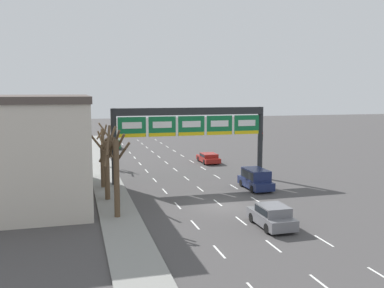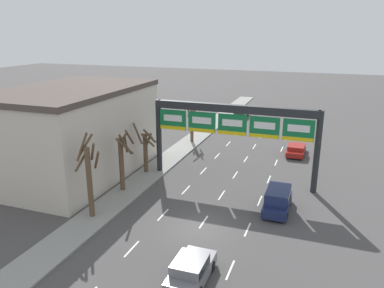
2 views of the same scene
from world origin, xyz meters
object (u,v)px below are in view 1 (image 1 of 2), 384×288
object	(u,v)px
sign_gantry	(191,125)
car_green	(113,144)
suv_navy	(256,178)
traffic_light_near_gantry	(261,145)
tree_bare_closest	(109,163)
tree_bare_second	(116,170)
car_red	(208,158)
tree_bare_furthest	(104,160)
car_grey	(272,215)
tree_bare_third	(103,144)

from	to	relation	value
sign_gantry	car_green	bearing A→B (deg)	100.91
car_green	suv_navy	bearing A→B (deg)	-72.32
traffic_light_near_gantry	tree_bare_closest	xyz separation A→B (m)	(-15.79, -5.47, -0.29)
suv_navy	traffic_light_near_gantry	bearing A→B (deg)	60.95
traffic_light_near_gantry	tree_bare_second	size ratio (longest dim) A/B	0.75
car_red	tree_bare_furthest	distance (m)	17.50
suv_navy	car_grey	distance (m)	11.00
sign_gantry	car_red	distance (m)	12.37
sign_gantry	car_red	bearing A→B (deg)	63.56
car_red	traffic_light_near_gantry	world-z (taller)	traffic_light_near_gantry
car_red	tree_bare_second	world-z (taller)	tree_bare_second
sign_gantry	tree_bare_furthest	xyz separation A→B (m)	(-8.43, -0.84, -2.98)
tree_bare_closest	tree_bare_second	size ratio (longest dim) A/B	0.89
car_green	tree_bare_second	distance (m)	37.65
tree_bare_closest	tree_bare_furthest	distance (m)	4.64
sign_gantry	car_grey	size ratio (longest dim) A/B	3.80
car_green	tree_bare_closest	world-z (taller)	tree_bare_closest
sign_gantry	car_green	distance (m)	27.88
car_red	tree_bare_third	distance (m)	13.00
traffic_light_near_gantry	tree_bare_third	world-z (taller)	tree_bare_third
tree_bare_third	tree_bare_closest	bearing A→B (deg)	-91.88
car_red	car_grey	bearing A→B (deg)	-98.09
car_grey	tree_bare_third	bearing A→B (deg)	109.66
tree_bare_third	car_red	bearing A→B (deg)	-2.48
car_green	tree_bare_furthest	world-z (taller)	tree_bare_furthest
tree_bare_closest	suv_navy	bearing A→B (deg)	3.37
car_green	tree_bare_second	bearing A→B (deg)	-94.62
tree_bare_closest	car_grey	bearing A→B (deg)	-44.75
car_red	car_green	size ratio (longest dim) A/B	0.95
car_red	traffic_light_near_gantry	distance (m)	10.77
suv_navy	traffic_light_near_gantry	size ratio (longest dim) A/B	0.90
sign_gantry	car_grey	world-z (taller)	sign_gantry
suv_navy	tree_bare_furthest	distance (m)	13.95
car_red	suv_navy	xyz separation A→B (m)	(-0.16, -14.82, 0.37)
car_red	tree_bare_closest	xyz separation A→B (m)	(-13.34, -15.60, 2.46)
suv_navy	tree_bare_third	size ratio (longest dim) A/B	0.84
car_grey	car_green	xyz separation A→B (m)	(-6.64, 42.07, -0.06)
suv_navy	tree_bare_closest	bearing A→B (deg)	-176.63
tree_bare_second	tree_bare_third	distance (m)	21.19
car_grey	car_green	distance (m)	42.59
car_red	traffic_light_near_gantry	size ratio (longest dim) A/B	0.91
suv_navy	car_green	distance (m)	33.19
tree_bare_closest	tree_bare_second	world-z (taller)	tree_bare_second
car_red	traffic_light_near_gantry	bearing A→B (deg)	-76.40
traffic_light_near_gantry	tree_bare_second	world-z (taller)	tree_bare_second
car_grey	tree_bare_furthest	distance (m)	17.46
traffic_light_near_gantry	tree_bare_third	bearing A→B (deg)	145.02
sign_gantry	traffic_light_near_gantry	distance (m)	7.81
car_grey	tree_bare_third	xyz separation A→B (m)	(-9.22, 25.82, 1.97)
sign_gantry	car_green	xyz separation A→B (m)	(-5.19, 26.95, -4.89)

